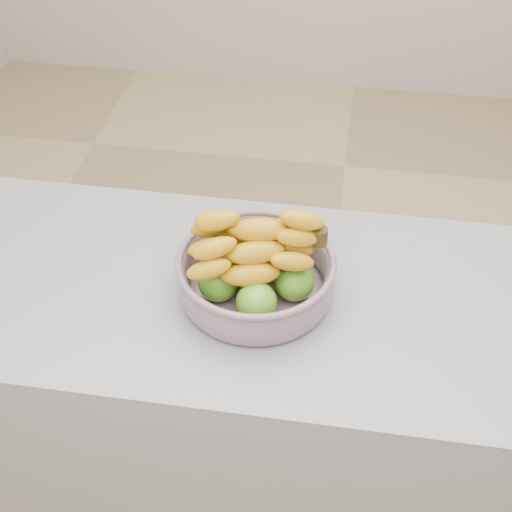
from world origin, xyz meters
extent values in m
plane|color=tan|center=(0.00, 0.00, 0.00)|extent=(4.00, 4.00, 0.00)
cube|color=gray|center=(0.00, -0.55, 0.45)|extent=(2.00, 0.60, 0.90)
cylinder|color=#8792A2|center=(-0.15, -0.55, 0.91)|extent=(0.27, 0.27, 0.01)
torus|color=#8792A2|center=(-0.15, -0.55, 0.99)|extent=(0.32, 0.32, 0.01)
sphere|color=#498717|center=(-0.13, -0.63, 0.95)|extent=(0.08, 0.08, 0.08)
sphere|color=#498717|center=(-0.07, -0.56, 0.95)|extent=(0.08, 0.08, 0.08)
sphere|color=#498717|center=(-0.11, -0.48, 0.95)|extent=(0.08, 0.08, 0.08)
sphere|color=#498717|center=(-0.20, -0.49, 0.95)|extent=(0.08, 0.08, 0.08)
sphere|color=#498717|center=(-0.22, -0.59, 0.95)|extent=(0.08, 0.08, 0.08)
ellipsoid|color=#FFAC15|center=(-0.15, -0.60, 1.00)|extent=(0.21, 0.10, 0.05)
ellipsoid|color=#FFAC15|center=(-0.16, -0.55, 1.00)|extent=(0.21, 0.08, 0.05)
ellipsoid|color=#FFAC15|center=(-0.17, -0.50, 1.00)|extent=(0.20, 0.06, 0.05)
ellipsoid|color=#FFAC15|center=(-0.14, -0.58, 1.04)|extent=(0.20, 0.11, 0.05)
ellipsoid|color=#FFAC15|center=(-0.15, -0.52, 1.04)|extent=(0.20, 0.05, 0.05)
ellipsoid|color=#FFAC15|center=(-0.14, -0.55, 1.07)|extent=(0.21, 0.08, 0.05)
cylinder|color=#3C2B13|center=(-0.03, -0.53, 1.05)|extent=(0.03, 0.03, 0.04)
camera|label=1|loc=(0.01, -1.57, 1.93)|focal=50.00mm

